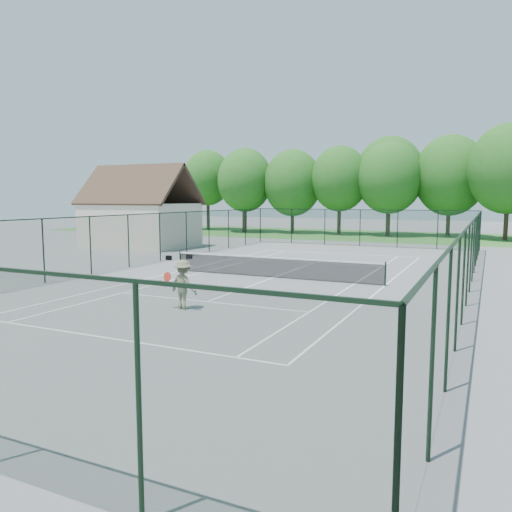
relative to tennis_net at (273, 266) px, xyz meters
name	(u,v)px	position (x,y,z in m)	size (l,w,h in m)	color
ground	(273,278)	(0.00, 0.00, -0.58)	(140.00, 140.00, 0.00)	slate
grass_far	(387,236)	(0.00, 30.00, -0.57)	(80.00, 16.00, 0.01)	#3B7B2E
court_lines	(273,278)	(0.00, 0.00, -0.57)	(11.05, 23.85, 0.01)	white
tennis_net	(273,266)	(0.00, 0.00, 0.00)	(11.08, 0.08, 1.10)	black
fence_enclosure	(273,247)	(0.00, 0.00, 0.98)	(18.05, 36.05, 3.02)	#16321E
utility_building	(140,208)	(-16.00, 10.00, 2.54)	(8.60, 6.27, 6.63)	#F2E5C9
tree_line_far	(389,178)	(0.00, 30.00, 5.42)	(39.40, 6.40, 9.70)	#3E2A1F
sports_bag_a	(169,258)	(-8.86, 3.69, -0.43)	(0.35, 0.21, 0.28)	black
sports_bag_b	(189,257)	(-8.03, 4.79, -0.43)	(0.37, 0.23, 0.29)	black
tennis_player	(183,285)	(-0.12, -7.81, 0.31)	(2.12, 0.86, 1.76)	#66694D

